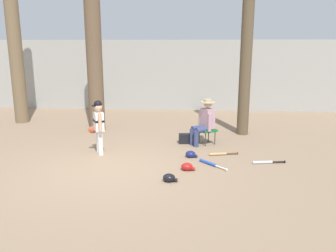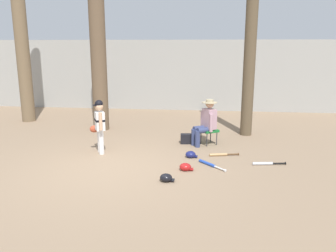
{
  "view_description": "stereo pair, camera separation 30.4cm",
  "coord_description": "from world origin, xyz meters",
  "px_view_note": "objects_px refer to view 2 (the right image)",
  "views": [
    {
      "loc": [
        1.7,
        -6.75,
        2.56
      ],
      "look_at": [
        1.11,
        0.93,
        0.75
      ],
      "focal_mm": 36.8,
      "sensor_mm": 36.0,
      "label": 1
    },
    {
      "loc": [
        2.0,
        -6.72,
        2.56
      ],
      "look_at": [
        1.11,
        0.93,
        0.75
      ],
      "focal_mm": 36.8,
      "sensor_mm": 36.0,
      "label": 2
    }
  ],
  "objects_px": {
    "tree_near_player": "(98,36)",
    "folding_stool": "(209,131)",
    "bat_aluminum_silver": "(265,164)",
    "seated_spectator": "(206,121)",
    "young_ballplayer": "(99,123)",
    "handbag_beside_stool": "(187,139)",
    "bat_wood_tan": "(221,155)",
    "tree_behind_spectator": "(250,46)",
    "bat_blue_youth": "(209,164)",
    "batting_helmet_red": "(185,167)",
    "batting_helmet_black": "(166,178)",
    "tree_far_left": "(21,37)",
    "batting_helmet_navy": "(191,155)"
  },
  "relations": [
    {
      "from": "tree_behind_spectator",
      "to": "bat_wood_tan",
      "type": "xyz_separation_m",
      "value": [
        -0.8,
        -2.11,
        -2.5
      ]
    },
    {
      "from": "tree_behind_spectator",
      "to": "handbag_beside_stool",
      "type": "height_order",
      "value": "tree_behind_spectator"
    },
    {
      "from": "young_ballplayer",
      "to": "bat_blue_youth",
      "type": "height_order",
      "value": "young_ballplayer"
    },
    {
      "from": "tree_behind_spectator",
      "to": "batting_helmet_navy",
      "type": "height_order",
      "value": "tree_behind_spectator"
    },
    {
      "from": "seated_spectator",
      "to": "tree_far_left",
      "type": "height_order",
      "value": "tree_far_left"
    },
    {
      "from": "bat_aluminum_silver",
      "to": "batting_helmet_black",
      "type": "distance_m",
      "value": 2.36
    },
    {
      "from": "bat_blue_youth",
      "to": "batting_helmet_red",
      "type": "bearing_deg",
      "value": -144.05
    },
    {
      "from": "seated_spectator",
      "to": "bat_blue_youth",
      "type": "height_order",
      "value": "seated_spectator"
    },
    {
      "from": "tree_far_left",
      "to": "bat_aluminum_silver",
      "type": "distance_m",
      "value": 8.76
    },
    {
      "from": "batting_helmet_red",
      "to": "folding_stool",
      "type": "bearing_deg",
      "value": 76.6
    },
    {
      "from": "tree_near_player",
      "to": "tree_far_left",
      "type": "bearing_deg",
      "value": 162.8
    },
    {
      "from": "tree_near_player",
      "to": "bat_aluminum_silver",
      "type": "xyz_separation_m",
      "value": [
        4.56,
        -2.8,
        -2.8
      ]
    },
    {
      "from": "seated_spectator",
      "to": "bat_wood_tan",
      "type": "height_order",
      "value": "seated_spectator"
    },
    {
      "from": "batting_helmet_navy",
      "to": "batting_helmet_black",
      "type": "xyz_separation_m",
      "value": [
        -0.4,
        -1.51,
        0.0
      ]
    },
    {
      "from": "handbag_beside_stool",
      "to": "bat_wood_tan",
      "type": "xyz_separation_m",
      "value": [
        0.86,
        -0.97,
        -0.1
      ]
    },
    {
      "from": "tree_near_player",
      "to": "young_ballplayer",
      "type": "bearing_deg",
      "value": -73.34
    },
    {
      "from": "bat_wood_tan",
      "to": "bat_aluminum_silver",
      "type": "bearing_deg",
      "value": -28.89
    },
    {
      "from": "young_ballplayer",
      "to": "batting_helmet_navy",
      "type": "xyz_separation_m",
      "value": [
        2.2,
        -0.11,
        -0.67
      ]
    },
    {
      "from": "bat_wood_tan",
      "to": "tree_near_player",
      "type": "bearing_deg",
      "value": 147.8
    },
    {
      "from": "tree_near_player",
      "to": "batting_helmet_navy",
      "type": "distance_m",
      "value": 4.71
    },
    {
      "from": "tree_near_player",
      "to": "bat_wood_tan",
      "type": "relative_size",
      "value": 9.16
    },
    {
      "from": "handbag_beside_stool",
      "to": "batting_helmet_black",
      "type": "height_order",
      "value": "handbag_beside_stool"
    },
    {
      "from": "young_ballplayer",
      "to": "bat_wood_tan",
      "type": "distance_m",
      "value": 2.99
    },
    {
      "from": "seated_spectator",
      "to": "tree_behind_spectator",
      "type": "bearing_deg",
      "value": 45.86
    },
    {
      "from": "tree_near_player",
      "to": "folding_stool",
      "type": "distance_m",
      "value": 4.34
    },
    {
      "from": "tree_near_player",
      "to": "handbag_beside_stool",
      "type": "bearing_deg",
      "value": -25.34
    },
    {
      "from": "young_ballplayer",
      "to": "seated_spectator",
      "type": "height_order",
      "value": "young_ballplayer"
    },
    {
      "from": "folding_stool",
      "to": "batting_helmet_navy",
      "type": "distance_m",
      "value": 1.27
    },
    {
      "from": "tree_near_player",
      "to": "seated_spectator",
      "type": "bearing_deg",
      "value": -22.8
    },
    {
      "from": "young_ballplayer",
      "to": "seated_spectator",
      "type": "bearing_deg",
      "value": 21.5
    },
    {
      "from": "handbag_beside_stool",
      "to": "bat_wood_tan",
      "type": "bearing_deg",
      "value": -48.51
    },
    {
      "from": "seated_spectator",
      "to": "batting_helmet_black",
      "type": "bearing_deg",
      "value": -105.59
    },
    {
      "from": "tree_far_left",
      "to": "batting_helmet_red",
      "type": "relative_size",
      "value": 22.03
    },
    {
      "from": "seated_spectator",
      "to": "bat_wood_tan",
      "type": "bearing_deg",
      "value": -68.04
    },
    {
      "from": "batting_helmet_navy",
      "to": "bat_aluminum_silver",
      "type": "bearing_deg",
      "value": -11.27
    },
    {
      "from": "bat_blue_youth",
      "to": "batting_helmet_black",
      "type": "height_order",
      "value": "batting_helmet_black"
    },
    {
      "from": "tree_far_left",
      "to": "tree_behind_spectator",
      "type": "bearing_deg",
      "value": -8.25
    },
    {
      "from": "batting_helmet_red",
      "to": "seated_spectator",
      "type": "bearing_deg",
      "value": 78.57
    },
    {
      "from": "seated_spectator",
      "to": "batting_helmet_navy",
      "type": "distance_m",
      "value": 1.29
    },
    {
      "from": "tree_near_player",
      "to": "folding_stool",
      "type": "bearing_deg",
      "value": -21.51
    },
    {
      "from": "bat_aluminum_silver",
      "to": "tree_near_player",
      "type": "bearing_deg",
      "value": 148.47
    },
    {
      "from": "bat_aluminum_silver",
      "to": "batting_helmet_navy",
      "type": "relative_size",
      "value": 2.6
    },
    {
      "from": "tree_far_left",
      "to": "bat_aluminum_silver",
      "type": "bearing_deg",
      "value": -26.38
    },
    {
      "from": "folding_stool",
      "to": "batting_helmet_navy",
      "type": "relative_size",
      "value": 1.94
    },
    {
      "from": "tree_behind_spectator",
      "to": "folding_stool",
      "type": "xyz_separation_m",
      "value": [
        -1.08,
        -1.15,
        -2.17
      ]
    },
    {
      "from": "batting_helmet_red",
      "to": "handbag_beside_stool",
      "type": "bearing_deg",
      "value": 92.61
    },
    {
      "from": "bat_wood_tan",
      "to": "bat_blue_youth",
      "type": "bearing_deg",
      "value": -111.3
    },
    {
      "from": "seated_spectator",
      "to": "batting_helmet_red",
      "type": "bearing_deg",
      "value": -101.43
    },
    {
      "from": "tree_near_player",
      "to": "bat_blue_youth",
      "type": "height_order",
      "value": "tree_near_player"
    },
    {
      "from": "tree_near_player",
      "to": "bat_aluminum_silver",
      "type": "bearing_deg",
      "value": -31.53
    }
  ]
}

